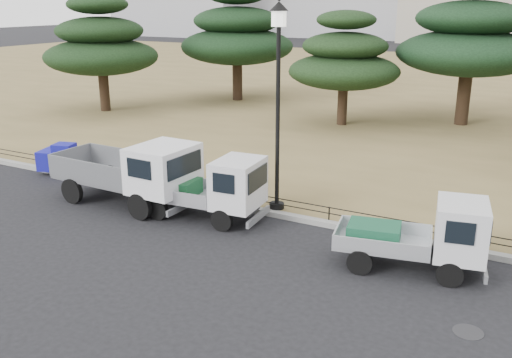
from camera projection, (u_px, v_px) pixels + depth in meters
The scene contains 14 objects.
ground at pixel (220, 245), 15.19m from camera, with size 220.00×220.00×0.00m, color black.
lawn at pixel (446, 90), 40.80m from camera, with size 120.00×56.00×0.15m, color olive.
curb at pixel (265, 212), 17.34m from camera, with size 120.00×0.25×0.16m, color gray.
truck_large at pixel (132, 170), 17.85m from camera, with size 4.87×2.09×2.10m.
truck_kei_front at pixel (211, 188), 16.75m from camera, with size 3.74×1.84×1.92m.
truck_kei_rear at pixel (422, 235), 13.55m from camera, with size 3.66×2.07×1.81m.
street_lamp at pixel (278, 73), 16.23m from camera, with size 0.54×0.54×6.07m.
pipe_fence at pixel (268, 199), 17.36m from camera, with size 38.00×0.04×0.40m.
tarp_pile at pixel (63, 158), 21.38m from camera, with size 1.81×1.53×1.04m.
manhole at pixel (468, 332), 11.22m from camera, with size 0.60×0.60×0.01m, color #2D2D30.
pine_west_far at pixel (101, 45), 31.70m from camera, with size 6.32×6.32×6.38m.
pine_west_near at pixel (237, 35), 35.10m from camera, with size 6.98×6.98×6.98m.
pine_center_left at pixel (344, 60), 28.18m from camera, with size 5.54×5.54×5.63m.
pine_center_right at pixel (470, 37), 27.88m from camera, with size 7.04×7.04×7.47m.
Camera 1 is at (7.50, -11.80, 6.26)m, focal length 40.00 mm.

